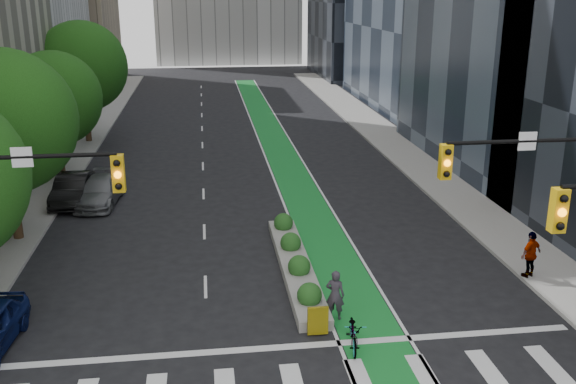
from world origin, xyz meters
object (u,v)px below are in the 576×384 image
object	(u,v)px
bicycle	(354,332)
pedestrian_far	(531,254)
cyclist	(335,295)
parked_car_left_mid	(73,189)
median_planter	(295,262)
parked_car_left_far	(100,191)

from	to	relation	value
bicycle	pedestrian_far	distance (m)	9.03
cyclist	pedestrian_far	world-z (taller)	pedestrian_far
bicycle	parked_car_left_mid	bearing A→B (deg)	134.17
median_planter	parked_car_left_mid	xyz separation A→B (m)	(-10.70, 10.30, 0.41)
median_planter	cyclist	size ratio (longest dim) A/B	5.59
bicycle	parked_car_left_mid	size ratio (longest dim) A/B	0.41
pedestrian_far	cyclist	bearing A→B (deg)	-11.99
bicycle	cyclist	bearing A→B (deg)	105.37
pedestrian_far	parked_car_left_mid	bearing A→B (deg)	-58.10
median_planter	cyclist	distance (m)	4.28
bicycle	parked_car_left_mid	distance (m)	20.15
median_planter	bicycle	xyz separation A→B (m)	(1.03, -6.08, 0.14)
median_planter	bicycle	world-z (taller)	median_planter
cyclist	parked_car_left_far	xyz separation A→B (m)	(-10.03, 14.15, -0.21)
bicycle	pedestrian_far	bearing A→B (deg)	34.91
parked_car_left_mid	bicycle	bearing A→B (deg)	-53.10
median_planter	cyclist	world-z (taller)	cyclist
cyclist	pedestrian_far	xyz separation A→B (m)	(8.30, 2.08, 0.18)
cyclist	parked_car_left_mid	size ratio (longest dim) A/B	0.39
parked_car_left_mid	parked_car_left_far	world-z (taller)	parked_car_left_mid
median_planter	bicycle	size ratio (longest dim) A/B	5.23
cyclist	parked_car_left_mid	distance (m)	18.49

